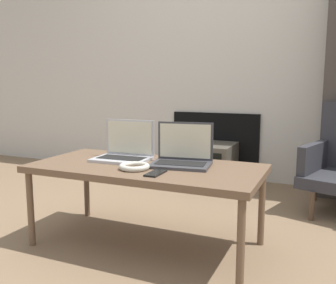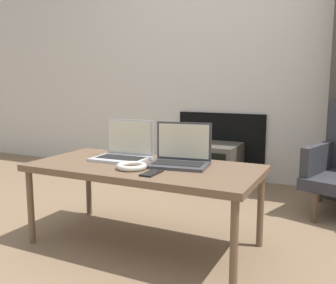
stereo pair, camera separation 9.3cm
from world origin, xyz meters
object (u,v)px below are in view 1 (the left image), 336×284
laptop_left (125,151)px  laptop_right (182,156)px  phone (156,173)px  tv (207,163)px  headphones (134,167)px

laptop_left → laptop_right: size_ratio=0.94×
laptop_left → phone: size_ratio=2.23×
laptop_right → tv: (-0.27, 1.31, -0.32)m
laptop_right → tv: laptop_right is taller
headphones → tv: size_ratio=0.34×
laptop_right → laptop_left: bearing=171.7°
headphones → phone: 0.15m
phone → tv: phone is taller
headphones → tv: bearing=93.2°
laptop_right → phone: laptop_right is taller
tv → headphones: bearing=-86.8°
phone → tv: size_ratio=0.31×
laptop_right → tv: size_ratio=0.73×
laptop_right → phone: (-0.04, -0.25, -0.05)m
headphones → tv: (-0.08, 1.52, -0.29)m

